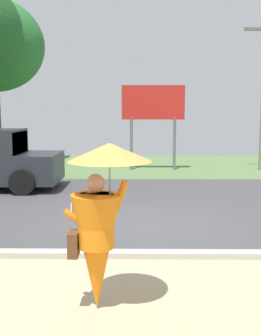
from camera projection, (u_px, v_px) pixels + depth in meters
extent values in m
cube|color=#424244|center=(145.00, 206.00, 10.86)|extent=(40.00, 8.00, 0.10)
cube|color=#597745|center=(141.00, 166.00, 18.79)|extent=(40.00, 8.00, 0.10)
cube|color=#B2AD9E|center=(150.00, 254.00, 6.89)|extent=(40.00, 0.24, 0.10)
cone|color=orange|center=(96.00, 253.00, 4.98)|extent=(0.60, 0.60, 1.45)
cylinder|color=orange|center=(96.00, 221.00, 4.93)|extent=(0.44, 0.44, 0.65)
sphere|color=tan|center=(96.00, 183.00, 4.86)|extent=(0.22, 0.22, 0.22)
cylinder|color=orange|center=(119.00, 199.00, 4.89)|extent=(0.24, 0.09, 0.45)
cylinder|color=orange|center=(75.00, 218.00, 4.95)|extent=(0.29, 0.08, 0.24)
cylinder|color=gray|center=(110.00, 180.00, 4.86)|extent=(0.02, 0.02, 0.75)
cone|color=gold|center=(109.00, 152.00, 4.81)|extent=(1.01, 1.01, 0.22)
cylinder|color=gray|center=(109.00, 142.00, 4.79)|extent=(0.02, 0.02, 0.10)
cube|color=beige|center=(72.00, 209.00, 4.96)|extent=(0.02, 0.11, 0.16)
cube|color=brown|center=(74.00, 244.00, 4.92)|extent=(0.12, 0.24, 0.30)
cube|color=#2D3842|center=(19.00, 144.00, 12.81)|extent=(0.10, 1.70, 0.77)
cylinder|color=black|center=(38.00, 172.00, 13.94)|extent=(0.76, 0.28, 0.76)
cylinder|color=black|center=(22.00, 182.00, 11.96)|extent=(0.76, 0.28, 0.76)
cylinder|color=slate|center=(131.00, 144.00, 17.10)|extent=(0.12, 0.12, 2.20)
cylinder|color=slate|center=(174.00, 144.00, 17.08)|extent=(0.12, 0.12, 2.20)
cube|color=red|center=(153.00, 102.00, 16.86)|extent=(2.60, 0.10, 1.40)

